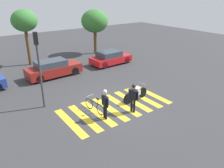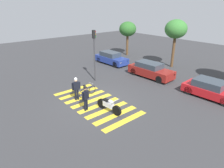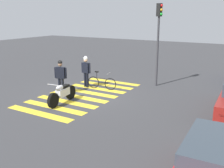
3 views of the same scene
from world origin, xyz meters
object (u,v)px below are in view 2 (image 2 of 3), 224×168
Objects in this scene: car_blue_hatchback at (111,58)px; car_maroon_wagon at (150,70)px; officer_by_motorcycle at (86,96)px; leaning_bicycle at (87,91)px; officer_on_foot at (76,87)px; police_motorcycle at (109,105)px; traffic_light_pole at (94,48)px; car_red_convertible at (211,89)px.

car_maroon_wagon is at bearing -0.53° from car_blue_hatchback.
officer_by_motorcycle is 0.39× the size of car_maroon_wagon.
car_maroon_wagon is at bearing 87.13° from leaning_bicycle.
officer_on_foot is 0.39× the size of car_maroon_wagon.
officer_on_foot is (-2.91, -0.73, 0.56)m from police_motorcycle.
officer_on_foot reaches higher than car_blue_hatchback.
officer_by_motorcycle is (-1.14, -1.07, 0.57)m from police_motorcycle.
officer_by_motorcycle is 0.39× the size of traffic_light_pole.
car_red_convertible is (3.29, 7.47, 0.17)m from police_motorcycle.
police_motorcycle is 1.18× the size of officer_on_foot.
leaning_bicycle is 0.39× the size of car_blue_hatchback.
car_red_convertible reaches higher than police_motorcycle.
police_motorcycle is at bearing -40.73° from car_blue_hatchback.
police_motorcycle is 8.17m from car_red_convertible.
police_motorcycle is at bearing -26.92° from traffic_light_pole.
officer_on_foot reaches higher than car_red_convertible.
car_maroon_wagon reaches higher than leaning_bicycle.
police_motorcycle is at bearing -70.53° from car_maroon_wagon.
traffic_light_pole is at bearing 124.45° from officer_on_foot.
car_red_convertible is (6.20, 8.20, -0.40)m from officer_on_foot.
car_red_convertible is (6.28, 7.19, 0.27)m from leaning_bicycle.
car_blue_hatchback is 6.44m from traffic_light_pole.
officer_on_foot is 8.19m from car_maroon_wagon.
car_maroon_wagon is (-2.63, 7.45, 0.22)m from police_motorcycle.
officer_by_motorcycle is at bearing -48.54° from car_blue_hatchback.
officer_by_motorcycle reaches higher than car_maroon_wagon.
police_motorcycle is 0.52× the size of car_red_convertible.
traffic_light_pole is at bearing -118.54° from car_maroon_wagon.
car_blue_hatchback is (-5.80, 8.23, -0.36)m from officer_on_foot.
car_blue_hatchback is 0.95× the size of car_maroon_wagon.
car_maroon_wagon is at bearing 88.03° from officer_on_foot.
traffic_light_pole reaches higher than officer_by_motorcycle.
officer_by_motorcycle is at bearing -42.30° from traffic_light_pole.
car_maroon_wagon reaches higher than police_motorcycle.
car_maroon_wagon is at bearing -179.78° from car_red_convertible.
car_maroon_wagon reaches higher than car_blue_hatchback.
car_blue_hatchback is 1.07× the size of car_red_convertible.
car_red_convertible is at bearing 52.89° from officer_on_foot.
car_blue_hatchback is at bearing 125.67° from traffic_light_pole.
traffic_light_pole is (-5.24, 2.66, 2.62)m from police_motorcycle.
car_maroon_wagon is 5.92m from car_red_convertible.
police_motorcycle is 1.17× the size of officer_by_motorcycle.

